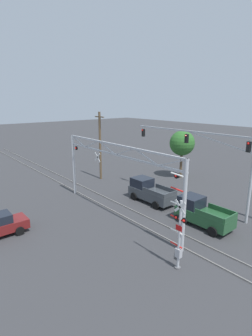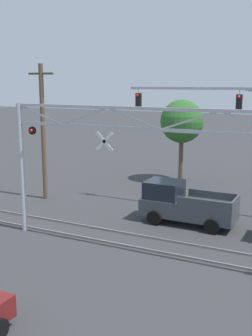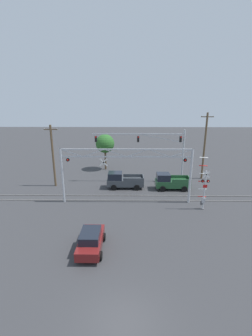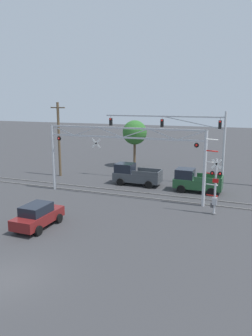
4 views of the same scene
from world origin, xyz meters
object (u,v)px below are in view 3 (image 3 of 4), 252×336
Objects in this scene: crossing_signal_mast at (204,190)px; background_tree_beyond_span at (105,144)px; pickup_truck_lead at (123,181)px; sedan_waiting at (91,240)px; utility_pole_left at (53,155)px; traffic_signal_span at (160,146)px; utility_pole_right at (205,146)px; crossing_gantry at (126,166)px; pickup_truck_following at (170,182)px.

crossing_signal_mast is 0.96× the size of background_tree_beyond_span.
pickup_truck_lead reaches higher than sedan_waiting.
utility_pole_left is 1.38× the size of background_tree_beyond_span.
traffic_signal_span is at bearing 111.54° from crossing_signal_mast.
pickup_truck_lead is at bearing -161.11° from utility_pole_right.
traffic_signal_span is at bearing -36.16° from background_tree_beyond_span.
crossing_gantry is 1.13× the size of traffic_signal_span.
pickup_truck_lead is at bearing 95.84° from crossing_gantry.
crossing_signal_mast is at bearing -67.45° from pickup_truck_following.
crossing_signal_mast is 0.59× the size of utility_pole_right.
traffic_signal_span is 6.84m from utility_pole_right.
utility_pole_right reaches higher than utility_pole_left.
utility_pole_right is 15.91m from background_tree_beyond_span.
traffic_signal_span is 14.79m from utility_pole_left.
sedan_waiting is 22.67m from background_tree_beyond_span.
pickup_truck_lead is at bearing 144.26° from crossing_signal_mast.
traffic_signal_span is 5.42m from pickup_truck_following.
pickup_truck_following is 8.21m from utility_pole_right.
sedan_waiting is at bearing -99.27° from pickup_truck_lead.
pickup_truck_following is at bearing -141.30° from utility_pole_right.
traffic_signal_span is 1.55× the size of utility_pole_left.
background_tree_beyond_span is at bearing 53.20° from utility_pole_left.
utility_pole_left is (-9.89, 5.21, 0.03)m from crossing_gantry.
crossing_signal_mast is (8.28, -1.74, -2.14)m from crossing_gantry.
crossing_gantry reaches higher than pickup_truck_following.
sedan_waiting is at bearing -114.51° from traffic_signal_span.
pickup_truck_lead is at bearing -152.19° from traffic_signal_span.
crossing_gantry is at bearing -27.79° from utility_pole_left.
crossing_gantry reaches higher than background_tree_beyond_span.
utility_pole_left is at bearing 152.21° from crossing_gantry.
utility_pole_right reaches higher than crossing_gantry.
traffic_signal_span is (-3.56, 9.03, 3.13)m from crossing_signal_mast.
background_tree_beyond_span is (-3.72, 13.46, 0.17)m from crossing_gantry.
sedan_waiting is 22.87m from utility_pole_right.
background_tree_beyond_span is at bearing 128.30° from crossing_signal_mast.
utility_pole_left reaches higher than pickup_truck_following.
sedan_waiting is 0.41× the size of utility_pole_right.
utility_pole_left is at bearing 159.07° from crossing_signal_mast.
traffic_signal_span reaches higher than sedan_waiting.
crossing_gantry is 13.97m from background_tree_beyond_span.
pickup_truck_following is 0.46× the size of utility_pole_right.
sedan_waiting is (-7.38, -16.18, -4.47)m from traffic_signal_span.
crossing_gantry is 3.26× the size of pickup_truck_following.
background_tree_beyond_span is (-1.06, 22.35, 3.65)m from sedan_waiting.
background_tree_beyond_span is at bearing 135.75° from pickup_truck_following.
crossing_gantry is 9.91m from sedan_waiting.
sedan_waiting is at bearing -146.83° from crossing_signal_mast.
utility_pole_left is at bearing -126.80° from background_tree_beyond_span.
pickup_truck_lead is 0.58× the size of utility_pole_left.
utility_pole_left is (-14.61, -2.08, -0.96)m from traffic_signal_span.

